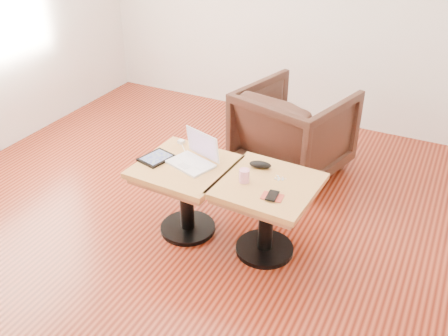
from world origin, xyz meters
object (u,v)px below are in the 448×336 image
at_px(side_table_left, 186,182).
at_px(laptop, 195,157).
at_px(side_table_right, 267,201).
at_px(striped_cup, 244,176).
at_px(armchair, 294,131).

relative_size(side_table_left, laptop, 1.80).
bearing_deg(side_table_right, striped_cup, -156.63).
xyz_separation_m(side_table_left, laptop, (0.05, 0.05, 0.18)).
distance_m(side_table_left, side_table_right, 0.60).
relative_size(side_table_left, striped_cup, 7.31).
distance_m(side_table_right, laptop, 0.57).
bearing_deg(striped_cup, laptop, 170.76).
bearing_deg(striped_cup, side_table_right, 20.45).
xyz_separation_m(side_table_left, armchair, (0.38, 1.16, -0.04)).
relative_size(laptop, armchair, 0.43).
relative_size(side_table_right, armchair, 0.77).
xyz_separation_m(striped_cup, armchair, (-0.07, 1.18, -0.22)).
distance_m(striped_cup, armchair, 1.20).
relative_size(striped_cup, armchair, 0.10).
bearing_deg(laptop, side_table_right, 16.76).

